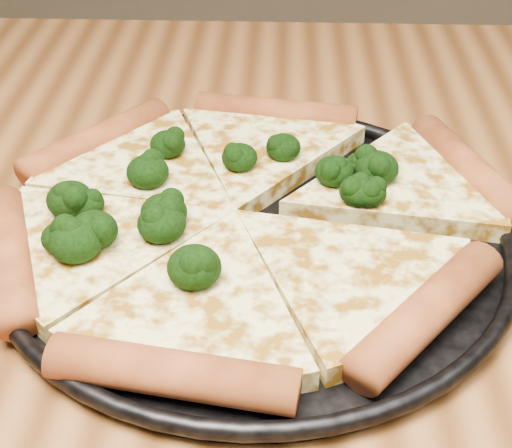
{
  "coord_description": "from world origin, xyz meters",
  "views": [
    {
      "loc": [
        0.05,
        -0.39,
        1.07
      ],
      "look_at": [
        0.03,
        0.03,
        0.77
      ],
      "focal_mm": 53.56,
      "sensor_mm": 36.0,
      "label": 1
    }
  ],
  "objects": [
    {
      "name": "dining_table",
      "position": [
        0.0,
        0.0,
        0.66
      ],
      "size": [
        1.2,
        0.9,
        0.75
      ],
      "color": "brown",
      "rests_on": "ground"
    },
    {
      "name": "pizza_pan",
      "position": [
        0.03,
        0.03,
        0.76
      ],
      "size": [
        0.35,
        0.35,
        0.02
      ],
      "color": "black",
      "rests_on": "dining_table"
    },
    {
      "name": "pizza",
      "position": [
        0.02,
        0.05,
        0.77
      ],
      "size": [
        0.39,
        0.35,
        0.03
      ],
      "rotation": [
        0.0,
        0.0,
        -0.16
      ],
      "color": "#FBF69A",
      "rests_on": "pizza_pan"
    },
    {
      "name": "broccoli_florets",
      "position": [
        -0.01,
        0.04,
        0.78
      ],
      "size": [
        0.24,
        0.18,
        0.03
      ],
      "color": "black",
      "rests_on": "pizza"
    }
  ]
}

